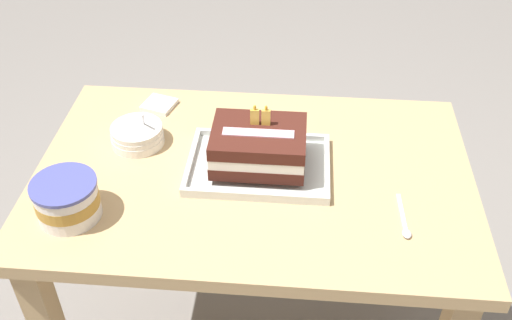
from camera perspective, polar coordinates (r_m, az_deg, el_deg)
dining_table at (r=1.53m, az=-0.24°, el=-4.39°), size 1.07×0.70×0.73m
foil_tray at (r=1.46m, az=0.25°, el=-0.57°), size 0.35×0.25×0.02m
birthday_cake at (r=1.42m, az=0.25°, el=1.39°), size 0.22×0.17×0.14m
bowl_stack at (r=1.56m, az=-11.30°, el=2.38°), size 0.14×0.14×0.10m
ice_cream_tub at (r=1.37m, az=-17.67°, el=-3.61°), size 0.14×0.14×0.10m
serving_spoon_near_tray at (r=1.35m, az=14.08°, el=-6.09°), size 0.02×0.14×0.01m
napkin_pile at (r=1.70m, az=-9.26°, el=5.26°), size 0.10×0.10×0.01m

